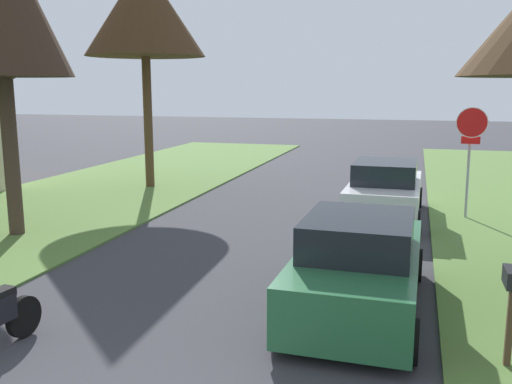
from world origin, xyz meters
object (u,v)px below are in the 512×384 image
object	(u,v)px
stop_sign_far	(471,138)
parked_sedan_white	(385,192)
parked_sedan_green	(359,266)
street_tree_left_mid_b	(144,10)

from	to	relation	value
stop_sign_far	parked_sedan_white	size ratio (longest dim) A/B	0.67
parked_sedan_green	street_tree_left_mid_b	bearing A→B (deg)	131.79
parked_sedan_green	parked_sedan_white	size ratio (longest dim) A/B	1.00
street_tree_left_mid_b	parked_sedan_green	xyz separation A→B (m)	(8.25, -9.23, -5.35)
stop_sign_far	parked_sedan_white	world-z (taller)	stop_sign_far
parked_sedan_white	street_tree_left_mid_b	bearing A→B (deg)	162.99
stop_sign_far	street_tree_left_mid_b	world-z (taller)	street_tree_left_mid_b
street_tree_left_mid_b	parked_sedan_green	bearing A→B (deg)	-48.21
street_tree_left_mid_b	parked_sedan_green	distance (m)	13.49
parked_sedan_green	stop_sign_far	bearing A→B (deg)	73.11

